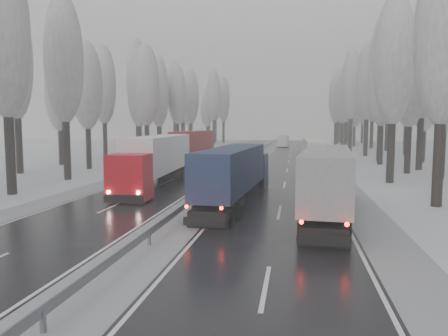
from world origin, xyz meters
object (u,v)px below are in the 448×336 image
(truck_grey_tarp, at_px, (327,177))
(truck_blue_box, at_px, (236,171))
(truck_cream_box, at_px, (315,153))
(truck_red_red, at_px, (191,144))
(box_truck_distant, at_px, (283,141))
(truck_red_white, at_px, (156,158))

(truck_grey_tarp, bearing_deg, truck_blue_box, 159.23)
(truck_cream_box, bearing_deg, truck_red_red, 146.04)
(truck_cream_box, distance_m, box_truck_distant, 53.50)
(truck_grey_tarp, xyz_separation_m, truck_red_white, (-13.05, 8.94, 0.22))
(box_truck_distant, xyz_separation_m, truck_red_white, (-8.47, -67.52, 1.05))
(truck_cream_box, bearing_deg, truck_blue_box, -107.36)
(box_truck_distant, height_order, truck_red_red, truck_red_red)
(truck_grey_tarp, distance_m, truck_cream_box, 23.18)
(truck_red_white, relative_size, truck_red_red, 0.99)
(truck_blue_box, xyz_separation_m, truck_red_white, (-7.45, 6.29, 0.28))
(truck_blue_box, distance_m, truck_red_white, 9.75)
(truck_blue_box, relative_size, truck_red_red, 0.88)
(truck_cream_box, bearing_deg, box_truck_distant, 93.84)
(truck_grey_tarp, xyz_separation_m, truck_red_red, (-16.11, 33.66, 0.24))
(box_truck_distant, relative_size, truck_red_white, 0.45)
(truck_grey_tarp, bearing_deg, truck_cream_box, 93.89)
(truck_blue_box, bearing_deg, truck_red_white, 143.51)
(truck_red_white, bearing_deg, truck_red_red, 93.92)
(truck_red_red, bearing_deg, truck_blue_box, -68.02)
(truck_red_red, bearing_deg, truck_grey_tarp, -61.18)
(truck_cream_box, bearing_deg, truck_red_white, -134.49)
(truck_blue_box, bearing_deg, truck_grey_tarp, -21.69)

